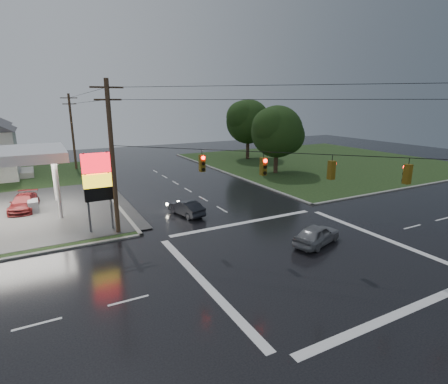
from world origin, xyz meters
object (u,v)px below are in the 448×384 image
tree_ne_far (249,122)px  car_crossing (317,235)px  car_north (186,208)px  car_pump (24,203)px  tree_ne_near (278,132)px  utility_pole_nw (112,157)px  pylon_sign (97,179)px  utility_pole_n (72,131)px

tree_ne_far → car_crossing: size_ratio=2.38×
car_north → car_pump: 14.73m
tree_ne_near → utility_pole_nw: bearing=-152.1°
car_north → pylon_sign: bearing=-8.0°
car_crossing → pylon_sign: bearing=34.3°
car_pump → car_north: bearing=-23.8°
pylon_sign → utility_pole_n: utility_pole_n is taller
tree_ne_far → car_north: bearing=-131.9°
tree_ne_far → pylon_sign: bearing=-139.6°
tree_ne_near → car_north: 21.31m
pylon_sign → tree_ne_near: (24.64, 11.49, 1.55)m
car_crossing → car_pump: size_ratio=0.84×
utility_pole_nw → car_north: (6.05, 1.52, -5.08)m
utility_pole_nw → tree_ne_far: 36.20m
car_pump → pylon_sign: bearing=-49.1°
utility_pole_nw → car_crossing: utility_pole_nw is taller
utility_pole_n → car_crossing: 39.08m
pylon_sign → utility_pole_n: size_ratio=0.57×
utility_pole_nw → car_crossing: bearing=-36.6°
utility_pole_n → tree_ne_far: utility_pole_n is taller
utility_pole_n → car_crossing: bearing=-72.7°
pylon_sign → tree_ne_far: 36.35m
utility_pole_nw → car_north: bearing=14.1°
pylon_sign → car_crossing: bearing=-37.3°
tree_ne_far → car_crossing: bearing=-114.6°
tree_ne_far → car_north: tree_ne_far is taller
tree_ne_near → pylon_sign: bearing=-155.0°
tree_ne_near → car_pump: bearing=-174.5°
car_crossing → car_pump: bearing=26.0°
tree_ne_near → car_pump: (-29.89, -2.86, -4.85)m
pylon_sign → car_crossing: size_ratio=1.46×
utility_pole_nw → tree_ne_near: (23.64, 12.49, -0.16)m
tree_ne_near → car_crossing: tree_ne_near is taller
pylon_sign → car_north: bearing=4.2°
pylon_sign → tree_ne_near: size_ratio=0.67×
utility_pole_n → car_north: (6.05, -26.98, -4.83)m
utility_pole_nw → car_pump: size_ratio=2.25×
pylon_sign → car_crossing: pylon_sign is taller
utility_pole_n → car_pump: 20.43m
pylon_sign → car_crossing: (12.50, -9.54, -3.31)m
pylon_sign → car_pump: bearing=121.3°
utility_pole_nw → utility_pole_n: (0.00, 28.50, -0.25)m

